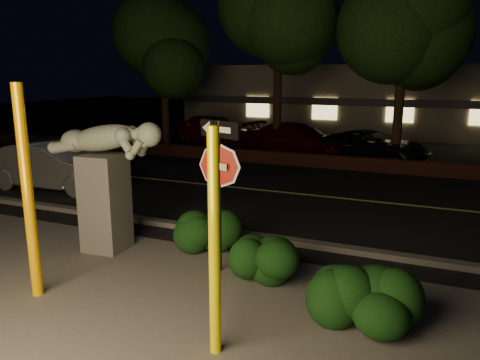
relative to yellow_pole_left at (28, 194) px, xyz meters
name	(u,v)px	position (x,y,z in m)	size (l,w,h in m)	color
ground	(314,174)	(1.73, 10.96, -1.69)	(90.00, 90.00, 0.00)	black
patio	(125,318)	(1.73, -0.04, -1.68)	(14.00, 6.00, 0.02)	#4C4944
road	(289,193)	(1.73, 7.96, -1.69)	(80.00, 8.00, 0.01)	black
lane_marking	(289,193)	(1.73, 7.96, -1.67)	(80.00, 0.12, 0.01)	#CFCA52
curb	(233,233)	(1.73, 3.86, -1.63)	(80.00, 0.25, 0.12)	#4C4944
brick_wall	(323,161)	(1.73, 12.26, -1.44)	(40.00, 0.35, 0.50)	#4A2218
parking_lot	(350,147)	(1.73, 17.96, -1.69)	(40.00, 12.00, 0.01)	black
building	(374,98)	(1.73, 25.94, 0.31)	(22.00, 10.20, 4.00)	#686453
tree_far_a	(163,32)	(-6.27, 13.96, 3.65)	(4.60, 4.60, 7.43)	black
tree_far_b	(279,10)	(-0.77, 14.16, 4.36)	(5.20, 5.20, 8.41)	black
tree_far_c	(406,13)	(4.23, 13.76, 3.97)	(4.80, 4.80, 7.84)	black
yellow_pole_left	(28,194)	(0.00, 0.00, 0.00)	(0.17, 0.17, 3.38)	#FFAB00
yellow_pole_right	(214,245)	(3.34, -0.29, -0.23)	(0.15, 0.15, 2.92)	#FFED02
signpost	(219,166)	(2.30, 2.03, 0.25)	(0.87, 0.36, 2.73)	black
sculpture	(105,172)	(-0.23, 2.10, -0.07)	(2.46, 0.81, 2.63)	#4C4944
hedge_center	(203,230)	(1.54, 2.81, -1.26)	(1.67, 0.78, 0.87)	black
hedge_right	(272,256)	(3.32, 1.93, -1.20)	(1.51, 0.81, 0.99)	black
hedge_far_right	(364,298)	(4.99, 0.95, -1.17)	(1.49, 0.93, 1.03)	black
silver_sedan	(55,166)	(-5.09, 5.66, -0.96)	(1.56, 4.46, 1.47)	silver
parked_car_red	(214,130)	(-4.73, 15.98, -0.93)	(1.80, 4.47, 1.52)	maroon
parked_car_darkred	(298,140)	(0.09, 14.52, -0.99)	(1.97, 4.84, 1.40)	#450607
parked_car_dark	(372,146)	(3.27, 14.19, -1.06)	(2.10, 4.56, 1.27)	black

